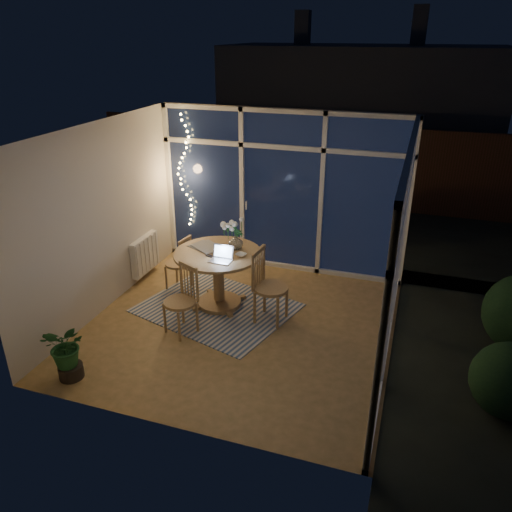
% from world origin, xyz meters
% --- Properties ---
extents(floor, '(4.00, 4.00, 0.00)m').
position_xyz_m(floor, '(0.00, 0.00, 0.00)').
color(floor, olive).
rests_on(floor, ground).
extents(ceiling, '(4.00, 4.00, 0.00)m').
position_xyz_m(ceiling, '(0.00, 0.00, 2.60)').
color(ceiling, silver).
rests_on(ceiling, wall_back).
extents(wall_back, '(4.00, 0.04, 2.60)m').
position_xyz_m(wall_back, '(0.00, 2.00, 1.30)').
color(wall_back, beige).
rests_on(wall_back, floor).
extents(wall_front, '(4.00, 0.04, 2.60)m').
position_xyz_m(wall_front, '(0.00, -2.00, 1.30)').
color(wall_front, beige).
rests_on(wall_front, floor).
extents(wall_left, '(0.04, 4.00, 2.60)m').
position_xyz_m(wall_left, '(-2.00, 0.00, 1.30)').
color(wall_left, beige).
rests_on(wall_left, floor).
extents(wall_right, '(0.04, 4.00, 2.60)m').
position_xyz_m(wall_right, '(2.00, 0.00, 1.30)').
color(wall_right, beige).
rests_on(wall_right, floor).
extents(window_wall_back, '(4.00, 0.10, 2.60)m').
position_xyz_m(window_wall_back, '(0.00, 1.96, 1.30)').
color(window_wall_back, silver).
rests_on(window_wall_back, floor).
extents(window_wall_right, '(0.10, 4.00, 2.60)m').
position_xyz_m(window_wall_right, '(1.96, 0.00, 1.30)').
color(window_wall_right, silver).
rests_on(window_wall_right, floor).
extents(radiator, '(0.10, 0.70, 0.58)m').
position_xyz_m(radiator, '(-1.94, 0.90, 0.40)').
color(radiator, white).
rests_on(radiator, wall_left).
extents(fairy_lights, '(0.24, 0.10, 1.85)m').
position_xyz_m(fairy_lights, '(-1.65, 1.88, 1.52)').
color(fairy_lights, '#F4C661').
rests_on(fairy_lights, window_wall_back).
extents(garden_patio, '(12.00, 6.00, 0.10)m').
position_xyz_m(garden_patio, '(0.50, 5.00, -0.06)').
color(garden_patio, black).
rests_on(garden_patio, ground).
extents(garden_fence, '(11.00, 0.08, 1.80)m').
position_xyz_m(garden_fence, '(0.00, 5.50, 0.90)').
color(garden_fence, '#382414').
rests_on(garden_fence, ground).
extents(neighbour_roof, '(7.00, 3.00, 2.20)m').
position_xyz_m(neighbour_roof, '(0.30, 8.50, 2.20)').
color(neighbour_roof, '#33363D').
rests_on(neighbour_roof, ground).
extents(garden_shrubs, '(0.90, 0.90, 0.90)m').
position_xyz_m(garden_shrubs, '(-0.80, 3.40, 0.45)').
color(garden_shrubs, '#16321B').
rests_on(garden_shrubs, ground).
extents(rug, '(2.40, 2.13, 0.01)m').
position_xyz_m(rug, '(-0.48, 0.33, 0.01)').
color(rug, beige).
rests_on(rug, floor).
extents(dining_table, '(1.53, 1.53, 0.84)m').
position_xyz_m(dining_table, '(-0.48, 0.43, 0.42)').
color(dining_table, olive).
rests_on(dining_table, floor).
extents(chair_left, '(0.46, 0.46, 0.87)m').
position_xyz_m(chair_left, '(-1.27, 0.73, 0.44)').
color(chair_left, olive).
rests_on(chair_left, floor).
extents(chair_right, '(0.54, 0.54, 1.06)m').
position_xyz_m(chair_right, '(0.36, 0.26, 0.53)').
color(chair_right, olive).
rests_on(chair_right, floor).
extents(chair_front, '(0.59, 0.59, 0.95)m').
position_xyz_m(chair_front, '(-0.68, -0.39, 0.48)').
color(chair_front, olive).
rests_on(chair_front, floor).
extents(laptop, '(0.30, 0.26, 0.21)m').
position_xyz_m(laptop, '(-0.33, 0.17, 0.95)').
color(laptop, '#B7B7BB').
rests_on(laptop, dining_table).
extents(flower_vase, '(0.25, 0.25, 0.21)m').
position_xyz_m(flower_vase, '(-0.28, 0.62, 0.94)').
color(flower_vase, silver).
rests_on(flower_vase, dining_table).
extents(bowl, '(0.19, 0.19, 0.04)m').
position_xyz_m(bowl, '(-0.13, 0.42, 0.86)').
color(bowl, white).
rests_on(bowl, dining_table).
extents(newspapers, '(0.51, 0.48, 0.02)m').
position_xyz_m(newspapers, '(-0.70, 0.55, 0.85)').
color(newspapers, beige).
rests_on(newspapers, dining_table).
extents(phone, '(0.12, 0.08, 0.01)m').
position_xyz_m(phone, '(-0.53, 0.27, 0.84)').
color(phone, black).
rests_on(phone, dining_table).
extents(potted_plant, '(0.60, 0.54, 0.76)m').
position_xyz_m(potted_plant, '(-1.47, -1.65, 0.38)').
color(potted_plant, '#1C4E22').
rests_on(potted_plant, floor).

